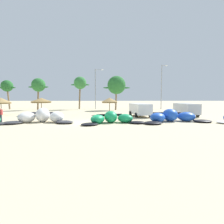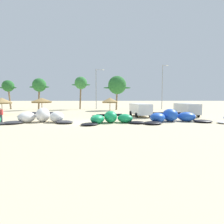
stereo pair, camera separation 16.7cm
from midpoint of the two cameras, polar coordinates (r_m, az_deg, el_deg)
The scene contains 16 objects.
ground_plane at distance 20.07m, azimuth -10.01°, elevation -3.31°, with size 260.00×260.00×0.00m, color beige.
kite_left at distance 21.36m, azimuth -20.94°, elevation -1.43°, with size 7.54×3.71×1.59m.
kite_left_of_center at distance 19.39m, azimuth 0.05°, elevation -2.06°, with size 6.93×4.08×1.27m.
kite_center at distance 21.59m, azimuth 18.59°, elevation -1.47°, with size 8.21×4.76×1.42m.
beach_umbrella_near_van at distance 33.11m, azimuth -31.21°, elevation 3.05°, with size 2.99×2.99×2.70m.
beach_umbrella_middle at distance 30.14m, azimuth -21.04°, elevation 3.43°, with size 3.11×3.11×2.68m.
beach_umbrella_near_palms at distance 29.04m, azimuth -0.50°, elevation 3.71°, with size 2.55×2.55×2.73m.
parked_van at distance 29.15m, azimuth 22.41°, elevation 1.00°, with size 2.38×5.02×1.84m.
parked_car_second at distance 26.66m, azimuth 8.93°, elevation 0.99°, with size 2.76×5.08×1.84m.
person_near_kites at distance 23.19m, azimuth -31.31°, elevation -0.81°, with size 0.36×0.24×1.62m.
palm_leftmost at distance 49.04m, azimuth -29.72°, elevation 6.99°, with size 3.98×2.65×6.76m.
palm_left at distance 43.77m, azimuth -21.76°, elevation 7.77°, with size 4.49×2.99×7.01m.
palm_left_of_gap at distance 43.87m, azimuth -9.64°, elevation 8.85°, with size 4.40×2.93×7.63m.
palm_center_left at distance 40.07m, azimuth 1.75°, elevation 8.39°, with size 5.95×3.97×7.44m.
lamppost_west at distance 43.83m, azimuth -4.69°, elevation 7.90°, with size 2.03×0.24×9.46m.
lamppost_west_center at distance 44.10m, azimuth 15.71°, elevation 8.15°, with size 1.40×0.24×10.24m.
Camera 2 is at (3.32, -19.62, 2.72)m, focal length 29.13 mm.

